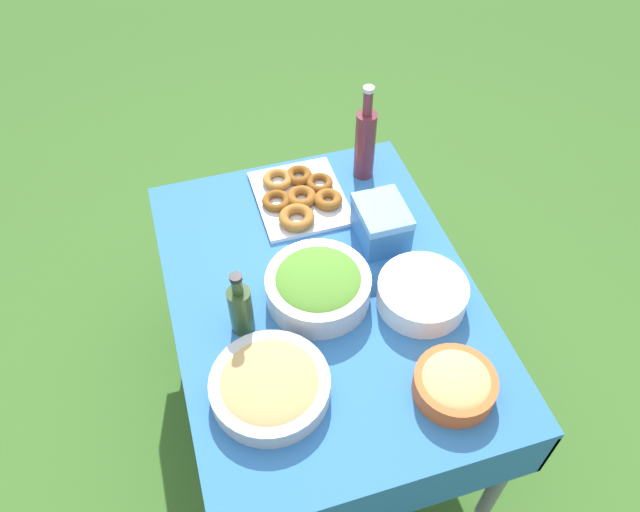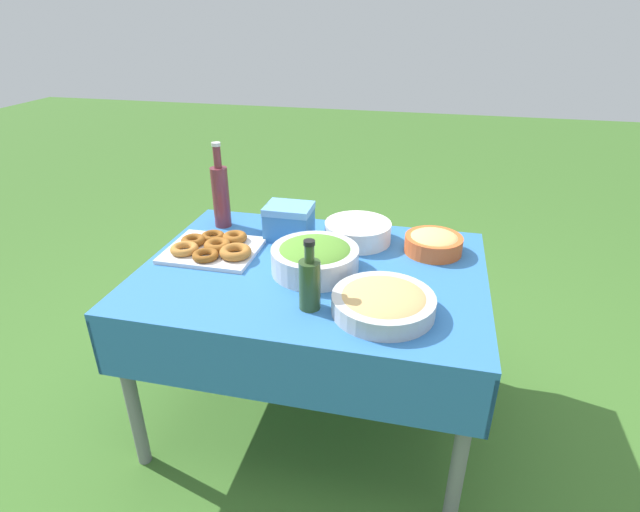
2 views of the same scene
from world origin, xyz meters
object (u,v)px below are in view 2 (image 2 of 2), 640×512
object	(u,v)px
donut_platter	(214,248)
cooler_box	(289,221)
salad_bowl	(315,257)
wine_bottle	(221,194)
pasta_bowl	(434,242)
plate_stack	(358,232)
bread_bowl	(383,302)
olive_oil_bottle	(310,282)

from	to	relation	value
donut_platter	cooler_box	xyz separation A→B (m)	(-0.25, -0.21, 0.05)
salad_bowl	wine_bottle	xyz separation A→B (m)	(0.50, -0.33, 0.09)
pasta_bowl	donut_platter	xyz separation A→B (m)	(0.85, 0.20, -0.02)
pasta_bowl	plate_stack	xyz separation A→B (m)	(0.31, -0.03, -0.00)
donut_platter	wine_bottle	distance (m)	0.30
pasta_bowl	bread_bowl	xyz separation A→B (m)	(0.14, 0.48, -0.00)
cooler_box	pasta_bowl	bearing A→B (deg)	179.17
donut_platter	salad_bowl	bearing A→B (deg)	172.00
wine_bottle	salad_bowl	bearing A→B (deg)	147.04
olive_oil_bottle	salad_bowl	bearing A→B (deg)	-80.26
donut_platter	olive_oil_bottle	world-z (taller)	olive_oil_bottle
pasta_bowl	plate_stack	bearing A→B (deg)	-6.41
pasta_bowl	salad_bowl	bearing A→B (deg)	31.81
pasta_bowl	olive_oil_bottle	world-z (taller)	olive_oil_bottle
bread_bowl	cooler_box	bearing A→B (deg)	-47.21
salad_bowl	olive_oil_bottle	bearing A→B (deg)	99.74
donut_platter	bread_bowl	xyz separation A→B (m)	(-0.71, 0.28, 0.02)
donut_platter	plate_stack	bearing A→B (deg)	-156.46
plate_stack	cooler_box	distance (m)	0.29
pasta_bowl	olive_oil_bottle	size ratio (longest dim) A/B	0.94
salad_bowl	donut_platter	xyz separation A→B (m)	(0.43, -0.06, -0.04)
plate_stack	wine_bottle	size ratio (longest dim) A/B	0.73
olive_oil_bottle	wine_bottle	distance (m)	0.79
olive_oil_bottle	pasta_bowl	bearing A→B (deg)	-126.74
wine_bottle	olive_oil_bottle	bearing A→B (deg)	133.56
salad_bowl	cooler_box	world-z (taller)	cooler_box
donut_platter	pasta_bowl	bearing A→B (deg)	-166.71
plate_stack	wine_bottle	xyz separation A→B (m)	(0.61, -0.03, 0.11)
olive_oil_bottle	cooler_box	bearing A→B (deg)	-67.01
pasta_bowl	wine_bottle	world-z (taller)	wine_bottle
wine_bottle	bread_bowl	size ratio (longest dim) A/B	1.13
salad_bowl	cooler_box	distance (m)	0.32
pasta_bowl	wine_bottle	xyz separation A→B (m)	(0.92, -0.06, 0.11)
wine_bottle	cooler_box	size ratio (longest dim) A/B	1.95
donut_platter	olive_oil_bottle	size ratio (longest dim) A/B	1.56
plate_stack	bread_bowl	distance (m)	0.54
pasta_bowl	cooler_box	distance (m)	0.60
bread_bowl	cooler_box	size ratio (longest dim) A/B	1.73
wine_bottle	cooler_box	bearing A→B (deg)	170.39
donut_platter	bread_bowl	distance (m)	0.76
plate_stack	bread_bowl	world-z (taller)	plate_stack
pasta_bowl	wine_bottle	distance (m)	0.93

